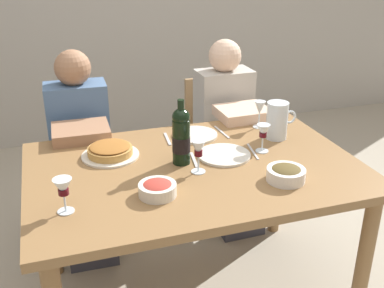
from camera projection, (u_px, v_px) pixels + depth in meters
name	position (u px, v px, depth m)	size (l,w,h in m)	color
dining_table	(195.00, 183.00, 2.15)	(1.50, 1.00, 0.76)	olive
wine_bottle	(181.00, 136.00, 2.09)	(0.08, 0.08, 0.31)	black
water_pitcher	(277.00, 122.00, 2.38)	(0.16, 0.11, 0.19)	silver
baked_tart	(110.00, 151.00, 2.19)	(0.27, 0.27, 0.06)	silver
salad_bowl	(157.00, 188.00, 1.86)	(0.15, 0.15, 0.06)	silver
olive_bowl	(286.00, 173.00, 1.97)	(0.17, 0.17, 0.07)	white
wine_glass_left_diner	(63.00, 189.00, 1.72)	(0.07, 0.07, 0.14)	silver
wine_glass_right_diner	(263.00, 133.00, 2.22)	(0.07, 0.07, 0.14)	silver
wine_glass_centre	(198.00, 150.00, 2.01)	(0.07, 0.07, 0.15)	silver
wine_glass_spare	(260.00, 109.00, 2.50)	(0.06, 0.06, 0.15)	silver
dinner_plate_left_setting	(195.00, 135.00, 2.43)	(0.23, 0.23, 0.01)	silver
dinner_plate_right_setting	(224.00, 155.00, 2.20)	(0.25, 0.25, 0.01)	silver
fork_left_setting	(167.00, 139.00, 2.39)	(0.16, 0.01, 0.01)	silver
knife_left_setting	(222.00, 132.00, 2.47)	(0.18, 0.01, 0.01)	silver
knife_right_setting	(253.00, 151.00, 2.25)	(0.18, 0.01, 0.01)	silver
spoon_right_setting	(194.00, 160.00, 2.16)	(0.16, 0.01, 0.01)	silver
chair_left	(81.00, 152.00, 2.87)	(0.41, 0.41, 0.87)	#9E7A51
diner_left	(82.00, 150.00, 2.62)	(0.35, 0.51, 1.16)	#4C6B93
chair_right	(216.00, 135.00, 3.13)	(0.41, 0.41, 0.87)	#9E7A51
diner_right	(230.00, 131.00, 2.88)	(0.35, 0.51, 1.16)	#B7B2A8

